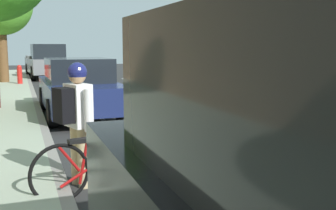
{
  "coord_description": "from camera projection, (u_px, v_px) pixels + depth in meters",
  "views": [
    {
      "loc": [
        2.31,
        12.68,
        1.82
      ],
      "look_at": [
        1.1,
        9.41,
        1.31
      ],
      "focal_mm": 42.48,
      "sensor_mm": 36.0,
      "label": 1
    }
  ],
  "objects": [
    {
      "name": "ground",
      "position": [
        98.0,
        103.0,
        12.82
      ],
      "size": [
        57.28,
        57.28,
        0.0
      ],
      "primitive_type": "plane",
      "color": "#2A2A2A"
    },
    {
      "name": "parked_pickup_grey_nearest",
      "position": [
        47.0,
        63.0,
        22.85
      ],
      "size": [
        2.28,
        5.41,
        1.95
      ],
      "color": "slate",
      "rests_on": "ground"
    },
    {
      "name": "lane_stripe_centre",
      "position": [
        189.0,
        99.0,
        13.91
      ],
      "size": [
        0.14,
        35.8,
        0.01
      ],
      "color": "white",
      "rests_on": "ground"
    },
    {
      "name": "lane_stripe_bike_edge",
      "position": [
        85.0,
        104.0,
        12.67
      ],
      "size": [
        0.12,
        35.8,
        0.01
      ],
      "primitive_type": "cube",
      "color": "white",
      "rests_on": "ground"
    },
    {
      "name": "fire_hydrant",
      "position": [
        20.0,
        74.0,
        17.83
      ],
      "size": [
        0.22,
        0.22,
        0.84
      ],
      "color": "red",
      "rests_on": "sidewalk"
    },
    {
      "name": "curb_edge",
      "position": [
        36.0,
        104.0,
        12.15
      ],
      "size": [
        0.16,
        35.8,
        0.16
      ],
      "primitive_type": "cube",
      "color": "gray",
      "rests_on": "ground"
    },
    {
      "name": "parked_sedan_dark_blue_second",
      "position": [
        79.0,
        87.0,
        10.46
      ],
      "size": [
        1.87,
        4.42,
        1.52
      ],
      "color": "navy",
      "rests_on": "ground"
    },
    {
      "name": "cyclist_with_backpack",
      "position": [
        76.0,
        113.0,
        5.1
      ],
      "size": [
        0.49,
        0.59,
        1.62
      ],
      "color": "#C6B284",
      "rests_on": "ground"
    },
    {
      "name": "street_tree_near_cyclist",
      "position": [
        0.0,
        5.0,
        18.26
      ],
      "size": [
        2.92,
        2.92,
        5.05
      ],
      "color": "brown",
      "rests_on": "sidewalk"
    },
    {
      "name": "bicycle_at_curb",
      "position": [
        101.0,
        165.0,
        4.86
      ],
      "size": [
        1.74,
        0.5,
        0.78
      ],
      "color": "black",
      "rests_on": "ground"
    }
  ]
}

